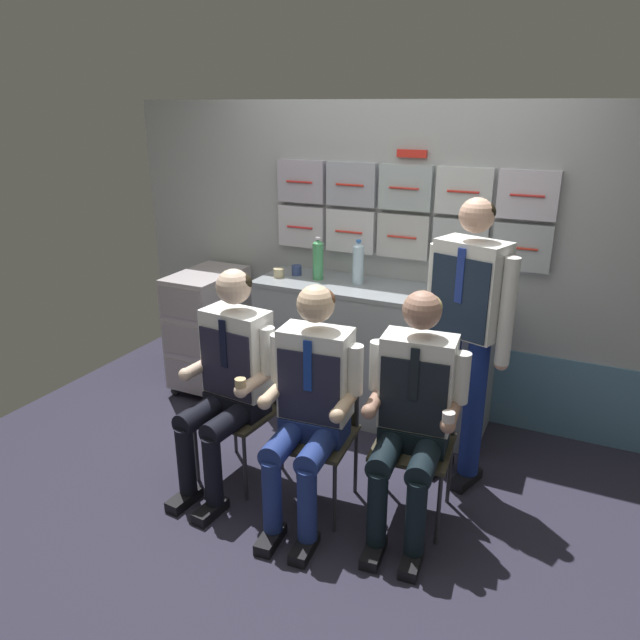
{
  "coord_description": "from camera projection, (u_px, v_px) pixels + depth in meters",
  "views": [
    {
      "loc": [
        1.29,
        -2.53,
        2.12
      ],
      "look_at": [
        -0.03,
        0.24,
        1.0
      ],
      "focal_mm": 33.4,
      "sensor_mm": 36.0,
      "label": 1
    }
  ],
  "objects": [
    {
      "name": "crew_member_standing",
      "position": [
        467.0,
        321.0,
        3.28
      ],
      "size": [
        0.51,
        0.35,
        1.67
      ],
      "color": "black",
      "rests_on": "ground"
    },
    {
      "name": "coffee_cup_spare",
      "position": [
        297.0,
        270.0,
        4.28
      ],
      "size": [
        0.07,
        0.07,
        0.07
      ],
      "color": "navy",
      "rests_on": "galley_counter"
    },
    {
      "name": "crew_member_center",
      "position": [
        310.0,
        396.0,
        3.06
      ],
      "size": [
        0.51,
        0.64,
        1.28
      ],
      "color": "black",
      "rests_on": "ground"
    },
    {
      "name": "paper_cup_tan",
      "position": [
        279.0,
        272.0,
        4.23
      ],
      "size": [
        0.07,
        0.07,
        0.06
      ],
      "color": "tan",
      "rests_on": "galley_counter"
    },
    {
      "name": "ground",
      "position": [
        307.0,
        501.0,
        3.41
      ],
      "size": [
        4.8,
        4.8,
        0.04
      ],
      "primitive_type": "cube",
      "color": "#282635"
    },
    {
      "name": "folding_chair_left",
      "position": [
        247.0,
        392.0,
        3.52
      ],
      "size": [
        0.44,
        0.44,
        0.84
      ],
      "color": "#2D2D33",
      "rests_on": "ground"
    },
    {
      "name": "galley_counter",
      "position": [
        372.0,
        352.0,
        4.17
      ],
      "size": [
        1.65,
        0.53,
        0.96
      ],
      "color": "#9399A0",
      "rests_on": "ground"
    },
    {
      "name": "water_bottle_clear",
      "position": [
        358.0,
        263.0,
        4.04
      ],
      "size": [
        0.08,
        0.08,
        0.3
      ],
      "color": "silver",
      "rests_on": "galley_counter"
    },
    {
      "name": "galley_bulkhead",
      "position": [
        394.0,
        261.0,
        4.19
      ],
      "size": [
        4.2,
        0.14,
        2.15
      ],
      "color": "#A9ACAC",
      "rests_on": "ground"
    },
    {
      "name": "folding_chair_center",
      "position": [
        321.0,
        415.0,
        3.27
      ],
      "size": [
        0.43,
        0.43,
        0.84
      ],
      "color": "#2D2D33",
      "rests_on": "ground"
    },
    {
      "name": "service_trolley",
      "position": [
        209.0,
        327.0,
        4.6
      ],
      "size": [
        0.4,
        0.65,
        0.93
      ],
      "color": "black",
      "rests_on": "ground"
    },
    {
      "name": "water_bottle_tall",
      "position": [
        318.0,
        259.0,
        4.14
      ],
      "size": [
        0.08,
        0.08,
        0.3
      ],
      "color": "#469B5E",
      "rests_on": "galley_counter"
    },
    {
      "name": "crew_member_left",
      "position": [
        229.0,
        372.0,
        3.33
      ],
      "size": [
        0.51,
        0.65,
        1.28
      ],
      "color": "black",
      "rests_on": "ground"
    },
    {
      "name": "folding_chair_right",
      "position": [
        418.0,
        424.0,
        3.18
      ],
      "size": [
        0.43,
        0.44,
        0.84
      ],
      "color": "#2D2D33",
      "rests_on": "ground"
    },
    {
      "name": "crew_member_right",
      "position": [
        413.0,
        405.0,
        2.97
      ],
      "size": [
        0.51,
        0.65,
        1.28
      ],
      "color": "black",
      "rests_on": "ground"
    }
  ]
}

